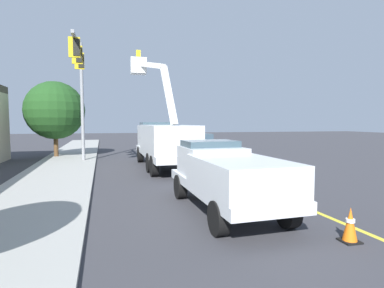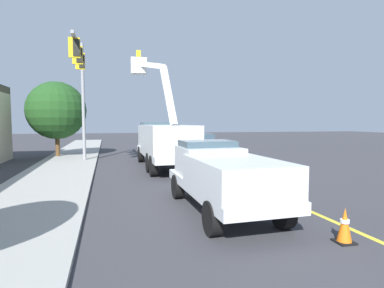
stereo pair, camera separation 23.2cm
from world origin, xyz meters
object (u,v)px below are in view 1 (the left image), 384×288
passing_minivan (198,142)px  traffic_cone_leading (350,225)px  traffic_signal_mast (80,76)px  utility_bucket_truck (164,140)px  service_pickup_truck (226,175)px  traffic_cone_mid_front (182,153)px

passing_minivan → traffic_cone_leading: (-20.36, 1.74, -0.58)m
passing_minivan → traffic_signal_mast: (-6.18, 9.05, 4.51)m
utility_bucket_truck → service_pickup_truck: bearing=-176.7°
traffic_cone_mid_front → traffic_signal_mast: bearing=108.7°
passing_minivan → traffic_signal_mast: size_ratio=0.62×
service_pickup_truck → traffic_signal_mast: 13.23m
traffic_cone_leading → traffic_signal_mast: bearing=27.3°
utility_bucket_truck → service_pickup_truck: 9.45m
service_pickup_truck → traffic_signal_mast: bearing=25.6°
traffic_cone_mid_front → traffic_signal_mast: (-2.29, 6.76, 5.07)m
utility_bucket_truck → traffic_cone_mid_front: size_ratio=9.84×
utility_bucket_truck → traffic_signal_mast: traffic_signal_mast is taller
passing_minivan → traffic_signal_mast: traffic_signal_mast is taller
passing_minivan → traffic_cone_leading: passing_minivan is taller
utility_bucket_truck → passing_minivan: utility_bucket_truck is taller
service_pickup_truck → traffic_cone_mid_front: bearing=-5.7°
traffic_cone_leading → passing_minivan: bearing=-4.9°
utility_bucket_truck → traffic_cone_leading: bearing=-168.8°
traffic_cone_leading → traffic_cone_mid_front: 16.47m
traffic_signal_mast → passing_minivan: bearing=-55.6°
traffic_cone_leading → traffic_cone_mid_front: bearing=1.9°
utility_bucket_truck → passing_minivan: size_ratio=1.70×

